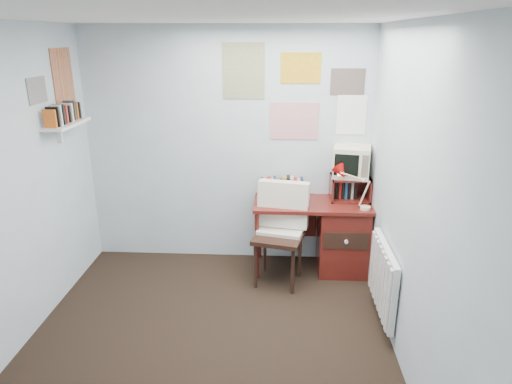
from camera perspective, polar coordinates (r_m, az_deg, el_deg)
ground at (r=3.84m, az=-6.32°, el=-19.65°), size 3.50×3.50×0.00m
back_wall at (r=4.87m, az=-3.59°, el=5.44°), size 3.00×0.02×2.50m
right_wall at (r=3.30m, az=19.50°, el=-2.33°), size 0.02×3.50×2.50m
ceiling at (r=3.00m, az=-8.15°, el=20.96°), size 3.00×3.50×0.02m
desk at (r=4.89m, az=10.07°, el=-5.24°), size 1.20×0.55×0.76m
desk_chair at (r=4.54m, az=2.83°, el=-5.69°), size 0.60×0.59×0.99m
desk_lamp at (r=4.58m, az=13.67°, el=0.09°), size 0.31×0.28×0.38m
tv_riser at (r=4.84m, az=11.64°, el=0.49°), size 0.40×0.30×0.25m
crt_tv at (r=4.77m, az=11.89°, el=3.94°), size 0.42×0.40×0.34m
book_row at (r=4.85m, az=4.14°, el=0.72°), size 0.60×0.14×0.22m
radiator at (r=4.11m, az=15.62°, el=-10.35°), size 0.09×0.80×0.60m
wall_shelf at (r=4.56m, az=-22.60°, el=7.86°), size 0.20×0.62×0.24m
posters_back at (r=4.73m, az=4.91°, el=12.39°), size 1.20×0.01×0.90m
posters_left at (r=4.56m, az=-24.30°, el=12.49°), size 0.01×0.70×0.60m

